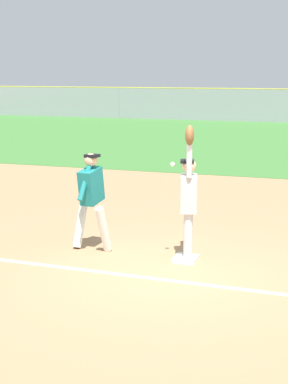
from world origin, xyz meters
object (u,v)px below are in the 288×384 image
(fielder, at_px, (189,195))
(runner, at_px, (91,195))
(first_base, at_px, (186,259))
(parked_car_tan, at_px, (224,107))
(baseball, at_px, (173,164))

(fielder, xyz_separation_m, runner, (-1.77, 0.11, -0.12))
(first_base, height_order, parked_car_tan, parked_car_tan)
(parked_car_tan, bearing_deg, first_base, -73.78)
(first_base, distance_m, fielder, 1.08)
(first_base, relative_size, fielder, 0.17)
(runner, distance_m, baseball, 1.65)
(fielder, xyz_separation_m, parked_car_tan, (-5.46, 31.10, -0.45))
(baseball, xyz_separation_m, parked_car_tan, (-5.20, 31.17, -0.95))
(baseball, bearing_deg, runner, 173.35)
(first_base, relative_size, runner, 0.22)
(first_base, distance_m, baseball, 1.61)
(runner, distance_m, parked_car_tan, 31.21)
(runner, bearing_deg, baseball, 0.21)
(runner, height_order, parked_car_tan, runner)
(baseball, relative_size, parked_car_tan, 0.02)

